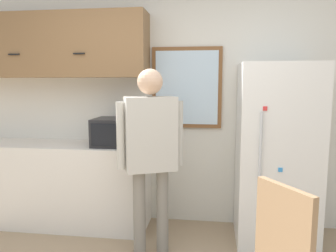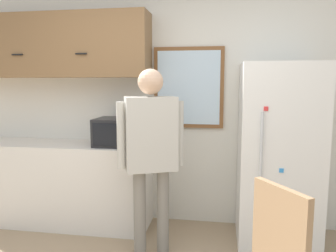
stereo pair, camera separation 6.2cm
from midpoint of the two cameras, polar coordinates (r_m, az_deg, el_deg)
name	(u,v)px [view 1 (the left image)]	position (r m, az deg, el deg)	size (l,w,h in m)	color
back_wall	(167,101)	(3.61, -0.60, 4.37)	(6.00, 0.06, 2.70)	silver
counter	(56,184)	(3.85, -19.37, -9.49)	(2.02, 0.55, 0.90)	silver
upper_cabinets	(54,46)	(3.80, -19.66, 13.01)	(2.02, 0.37, 0.67)	olive
microwave	(117,132)	(3.44, -9.38, -1.05)	(0.47, 0.40, 0.29)	#232326
person	(151,144)	(2.88, -3.68, -3.10)	(0.55, 0.38, 1.67)	gray
refrigerator	(276,154)	(3.32, 17.81, -4.75)	(0.73, 0.71, 1.73)	white
window	(187,88)	(3.54, 2.77, 6.67)	(0.75, 0.05, 0.86)	brown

